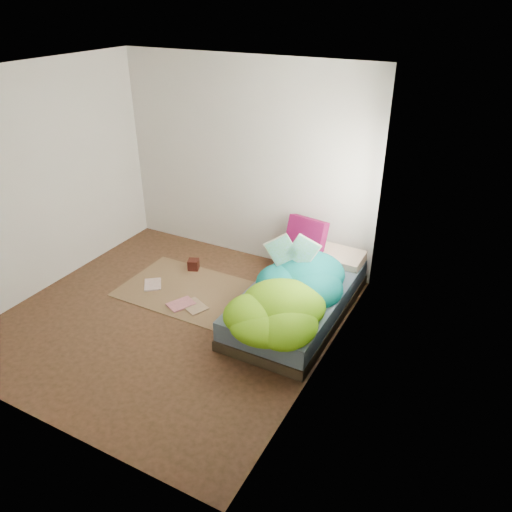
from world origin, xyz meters
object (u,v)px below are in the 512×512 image
at_px(floor_book_b, 176,300).
at_px(open_book, 293,243).
at_px(floor_book_a, 144,285).
at_px(bed, 297,302).
at_px(wooden_box, 193,265).
at_px(pillow_magenta, 306,238).

bearing_deg(floor_book_b, open_book, 49.94).
xyz_separation_m(floor_book_a, floor_book_b, (0.55, -0.09, 0.00)).
bearing_deg(bed, floor_book_a, -169.75).
height_order(wooden_box, floor_book_a, wooden_box).
bearing_deg(bed, open_book, 140.80).
relative_size(bed, open_book, 4.12).
distance_m(bed, floor_book_b, 1.43).
bearing_deg(floor_book_a, pillow_magenta, -3.95).
bearing_deg(wooden_box, bed, -10.36).
relative_size(bed, floor_book_a, 7.23).
distance_m(wooden_box, floor_book_b, 0.77).
xyz_separation_m(wooden_box, floor_book_b, (0.25, -0.73, -0.05)).
xyz_separation_m(open_book, floor_book_b, (-1.22, -0.54, -0.80)).
distance_m(bed, pillow_magenta, 0.89).
relative_size(pillow_magenta, floor_book_a, 1.75).
xyz_separation_m(wooden_box, floor_book_a, (-0.30, -0.64, -0.06)).
relative_size(bed, wooden_box, 14.88).
relative_size(wooden_box, floor_book_b, 0.45).
relative_size(pillow_magenta, open_book, 0.99).
height_order(bed, floor_book_b, bed).
xyz_separation_m(pillow_magenta, floor_book_a, (-1.66, -1.10, -0.56)).
distance_m(bed, open_book, 0.68).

